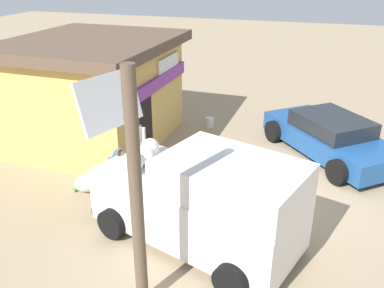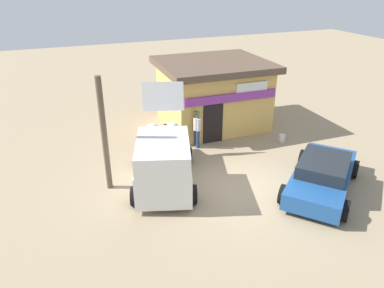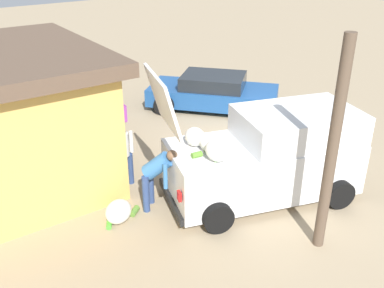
{
  "view_description": "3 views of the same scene",
  "coord_description": "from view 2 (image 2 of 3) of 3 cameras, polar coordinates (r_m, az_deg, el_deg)",
  "views": [
    {
      "loc": [
        -8.97,
        -0.5,
        5.23
      ],
      "look_at": [
        -0.27,
        2.25,
        1.08
      ],
      "focal_mm": 38.33,
      "sensor_mm": 36.0,
      "label": 1
    },
    {
      "loc": [
        -5.66,
        -9.39,
        6.91
      ],
      "look_at": [
        -0.96,
        2.42,
        0.84
      ],
      "focal_mm": 33.89,
      "sensor_mm": 36.0,
      "label": 2
    },
    {
      "loc": [
        -8.3,
        7.7,
        5.36
      ],
      "look_at": [
        -0.56,
        2.07,
        0.72
      ],
      "focal_mm": 40.69,
      "sensor_mm": 36.0,
      "label": 3
    }
  ],
  "objects": [
    {
      "name": "utility_pole",
      "position": [
        12.31,
        -13.64,
        1.32
      ],
      "size": [
        0.2,
        0.2,
        4.02
      ],
      "primitive_type": "cylinder",
      "color": "brown",
      "rests_on": "ground_plane"
    },
    {
      "name": "delivery_van",
      "position": [
        12.69,
        -4.49,
        -2.41
      ],
      "size": [
        3.11,
        4.75,
        3.06
      ],
      "color": "white",
      "rests_on": "ground_plane"
    },
    {
      "name": "vendor_standing",
      "position": [
        15.47,
        0.78,
        2.7
      ],
      "size": [
        0.38,
        0.57,
        1.59
      ],
      "color": "navy",
      "rests_on": "ground_plane"
    },
    {
      "name": "customer_bending",
      "position": [
        14.96,
        -3.58,
        1.69
      ],
      "size": [
        0.74,
        0.73,
        1.42
      ],
      "color": "navy",
      "rests_on": "ground_plane"
    },
    {
      "name": "ground_plane",
      "position": [
        12.96,
        8.0,
        -6.96
      ],
      "size": [
        60.0,
        60.0,
        0.0
      ],
      "primitive_type": "plane",
      "color": "#9E896B"
    },
    {
      "name": "paint_bucket",
      "position": [
        16.73,
        13.97,
        0.94
      ],
      "size": [
        0.28,
        0.28,
        0.32
      ],
      "primitive_type": "cylinder",
      "color": "silver",
      "rests_on": "ground_plane"
    },
    {
      "name": "unloaded_banana_pile",
      "position": [
        16.04,
        -4.24,
        0.77
      ],
      "size": [
        0.88,
        0.94,
        0.44
      ],
      "color": "silver",
      "rests_on": "ground_plane"
    },
    {
      "name": "parked_sedan",
      "position": [
        13.29,
        19.82,
        -4.63
      ],
      "size": [
        4.36,
        4.1,
        1.18
      ],
      "color": "#1E4C8C",
      "rests_on": "ground_plane"
    },
    {
      "name": "storefront_bar",
      "position": [
        17.66,
        3.27,
        8.01
      ],
      "size": [
        5.15,
        4.58,
        3.14
      ],
      "color": "#E0B259",
      "rests_on": "ground_plane"
    }
  ]
}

